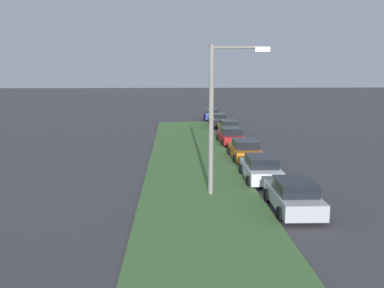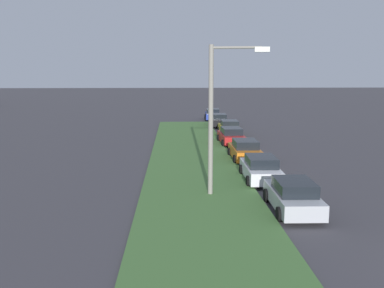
# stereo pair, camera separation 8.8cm
# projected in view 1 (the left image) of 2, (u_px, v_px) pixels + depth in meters

# --- Properties ---
(grass_median) EXTENTS (60.00, 6.00, 0.12)m
(grass_median) POSITION_uv_depth(u_px,v_px,m) (199.00, 192.00, 21.63)
(grass_median) COLOR #477238
(grass_median) RESTS_ON ground
(parked_car_silver) EXTENTS (4.33, 2.08, 1.47)m
(parked_car_silver) POSITION_uv_depth(u_px,v_px,m) (294.00, 196.00, 18.68)
(parked_car_silver) COLOR #B2B5BA
(parked_car_silver) RESTS_ON ground
(parked_car_white) EXTENTS (4.33, 2.08, 1.47)m
(parked_car_white) POSITION_uv_depth(u_px,v_px,m) (261.00, 169.00, 23.88)
(parked_car_white) COLOR silver
(parked_car_white) RESTS_ON ground
(parked_car_orange) EXTENTS (4.31, 2.04, 1.47)m
(parked_car_orange) POSITION_uv_depth(u_px,v_px,m) (245.00, 150.00, 29.54)
(parked_car_orange) COLOR orange
(parked_car_orange) RESTS_ON ground
(parked_car_red) EXTENTS (4.37, 2.15, 1.47)m
(parked_car_red) POSITION_uv_depth(u_px,v_px,m) (231.00, 136.00, 35.95)
(parked_car_red) COLOR red
(parked_car_red) RESTS_ON ground
(parked_car_yellow) EXTENTS (4.31, 2.03, 1.47)m
(parked_car_yellow) POSITION_uv_depth(u_px,v_px,m) (229.00, 128.00, 41.27)
(parked_car_yellow) COLOR gold
(parked_car_yellow) RESTS_ON ground
(parked_car_black) EXTENTS (4.33, 2.07, 1.47)m
(parked_car_black) POSITION_uv_depth(u_px,v_px,m) (218.00, 120.00, 47.57)
(parked_car_black) COLOR black
(parked_car_black) RESTS_ON ground
(parked_car_blue) EXTENTS (4.39, 2.20, 1.47)m
(parked_car_blue) POSITION_uv_depth(u_px,v_px,m) (212.00, 114.00, 53.99)
(parked_car_blue) COLOR #23389E
(parked_car_blue) RESTS_ON ground
(streetlight) EXTENTS (0.75, 2.86, 7.50)m
(streetlight) POSITION_uv_depth(u_px,v_px,m) (218.00, 110.00, 20.30)
(streetlight) COLOR gray
(streetlight) RESTS_ON ground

